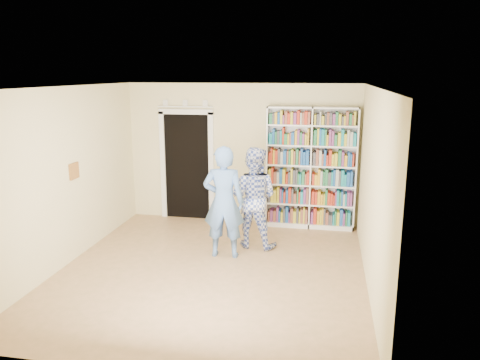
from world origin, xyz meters
name	(u,v)px	position (x,y,z in m)	size (l,w,h in m)	color
floor	(211,271)	(0.00, 0.00, 0.00)	(5.00, 5.00, 0.00)	olive
ceiling	(209,87)	(0.00, 0.00, 2.70)	(5.00, 5.00, 0.00)	white
wall_back	(241,154)	(0.00, 2.50, 1.35)	(4.50, 4.50, 0.00)	#F5E5A9
wall_left	(66,177)	(-2.25, 0.00, 1.35)	(5.00, 5.00, 0.00)	#F5E5A9
wall_right	(372,190)	(2.25, 0.00, 1.35)	(5.00, 5.00, 0.00)	#F5E5A9
bookshelf	(311,168)	(1.35, 2.34, 1.16)	(1.66, 0.31, 2.29)	white
doorway	(187,161)	(-1.10, 2.48, 1.18)	(1.10, 0.08, 2.43)	black
wall_art	(74,171)	(-2.23, 0.20, 1.40)	(0.03, 0.25, 0.25)	brown
man_blue	(224,202)	(0.06, 0.62, 0.90)	(0.66, 0.43, 1.80)	#557DBD
man_plaid	(253,197)	(0.45, 1.15, 0.85)	(0.83, 0.65, 1.71)	#33489E
paper_sheet	(258,190)	(0.55, 0.99, 1.03)	(0.22, 0.01, 0.30)	white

